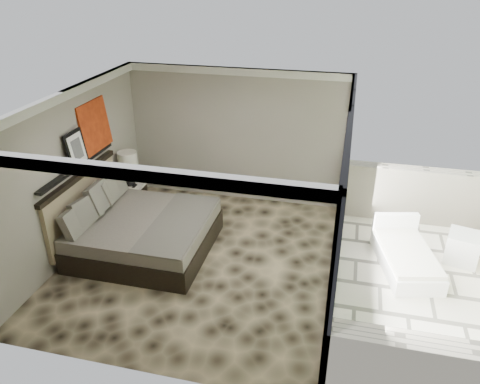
% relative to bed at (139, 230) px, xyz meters
% --- Properties ---
extents(floor, '(5.00, 5.00, 0.00)m').
position_rel_bed_xyz_m(floor, '(1.17, -0.12, -0.37)').
color(floor, black).
rests_on(floor, ground).
extents(ceiling, '(4.50, 5.00, 0.02)m').
position_rel_bed_xyz_m(ceiling, '(1.17, -0.12, 2.42)').
color(ceiling, silver).
rests_on(ceiling, back_wall).
extents(back_wall, '(4.50, 0.02, 2.80)m').
position_rel_bed_xyz_m(back_wall, '(1.17, 2.37, 1.03)').
color(back_wall, gray).
rests_on(back_wall, floor).
extents(left_wall, '(0.02, 5.00, 2.80)m').
position_rel_bed_xyz_m(left_wall, '(-1.07, -0.12, 1.03)').
color(left_wall, gray).
rests_on(left_wall, floor).
extents(glass_wall, '(0.08, 5.00, 2.80)m').
position_rel_bed_xyz_m(glass_wall, '(3.42, -0.12, 1.03)').
color(glass_wall, white).
rests_on(glass_wall, floor).
extents(terrace_slab, '(3.00, 5.00, 0.12)m').
position_rel_bed_xyz_m(terrace_slab, '(4.92, -0.12, -0.43)').
color(terrace_slab, beige).
rests_on(terrace_slab, ground).
extents(picture_ledge, '(0.12, 2.20, 0.05)m').
position_rel_bed_xyz_m(picture_ledge, '(-1.01, -0.02, 1.13)').
color(picture_ledge, black).
rests_on(picture_ledge, left_wall).
extents(bed, '(2.31, 2.23, 1.28)m').
position_rel_bed_xyz_m(bed, '(0.00, 0.00, 0.00)').
color(bed, black).
rests_on(bed, floor).
extents(nightstand, '(0.59, 0.59, 0.50)m').
position_rel_bed_xyz_m(nightstand, '(-0.82, 1.44, -0.12)').
color(nightstand, black).
rests_on(nightstand, floor).
extents(table_lamp, '(0.39, 0.39, 0.71)m').
position_rel_bed_xyz_m(table_lamp, '(-0.83, 1.41, 0.60)').
color(table_lamp, black).
rests_on(table_lamp, nightstand).
extents(abstract_canvas, '(0.13, 0.90, 0.90)m').
position_rel_bed_xyz_m(abstract_canvas, '(-1.03, 0.72, 1.60)').
color(abstract_canvas, red).
rests_on(abstract_canvas, picture_ledge).
extents(framed_print, '(0.11, 0.50, 0.60)m').
position_rel_bed_xyz_m(framed_print, '(-0.97, -0.03, 1.45)').
color(framed_print, black).
rests_on(framed_print, picture_ledge).
extents(ottoman, '(0.64, 0.64, 0.52)m').
position_rel_bed_xyz_m(ottoman, '(5.51, 0.94, -0.11)').
color(ottoman, silver).
rests_on(ottoman, terrace_slab).
extents(lounger, '(1.14, 1.73, 0.62)m').
position_rel_bed_xyz_m(lounger, '(4.56, 0.55, -0.18)').
color(lounger, white).
rests_on(lounger, terrace_slab).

